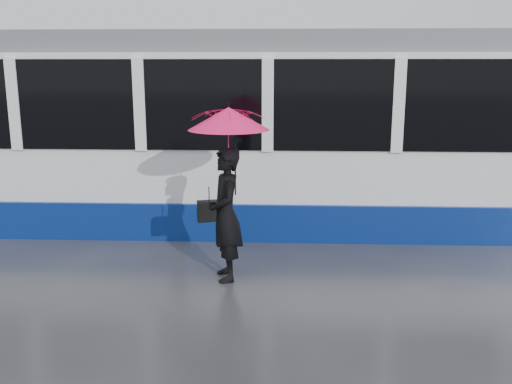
{
  "coord_description": "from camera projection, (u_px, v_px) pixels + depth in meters",
  "views": [
    {
      "loc": [
        -0.05,
        -7.59,
        2.82
      ],
      "look_at": [
        -0.4,
        0.07,
        1.1
      ],
      "focal_mm": 40.0,
      "sensor_mm": 36.0,
      "label": 1
    }
  ],
  "objects": [
    {
      "name": "ground",
      "position": [
        284.0,
        269.0,
        8.02
      ],
      "size": [
        90.0,
        90.0,
        0.0
      ],
      "primitive_type": "plane",
      "color": "#2A2A2F",
      "rests_on": "ground"
    },
    {
      "name": "handbag",
      "position": [
        209.0,
        211.0,
        7.52
      ],
      "size": [
        0.34,
        0.21,
        0.45
      ],
      "rotation": [
        0.0,
        0.0,
        0.26
      ],
      "color": "black",
      "rests_on": "ground"
    },
    {
      "name": "umbrella",
      "position": [
        229.0,
        135.0,
        7.26
      ],
      "size": [
        1.27,
        1.27,
        1.2
      ],
      "rotation": [
        0.0,
        0.0,
        0.26
      ],
      "color": "#F21467",
      "rests_on": "ground"
    },
    {
      "name": "woman",
      "position": [
        226.0,
        215.0,
        7.5
      ],
      "size": [
        0.58,
        0.73,
        1.78
      ],
      "primitive_type": "imported",
      "rotation": [
        0.0,
        0.0,
        -1.31
      ],
      "color": "black",
      "rests_on": "ground"
    },
    {
      "name": "rails",
      "position": [
        284.0,
        221.0,
        10.45
      ],
      "size": [
        34.0,
        1.51,
        0.02
      ],
      "color": "#3F3D38",
      "rests_on": "ground"
    },
    {
      "name": "tram",
      "position": [
        186.0,
        132.0,
        10.17
      ],
      "size": [
        26.0,
        2.56,
        3.35
      ],
      "color": "white",
      "rests_on": "ground"
    }
  ]
}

